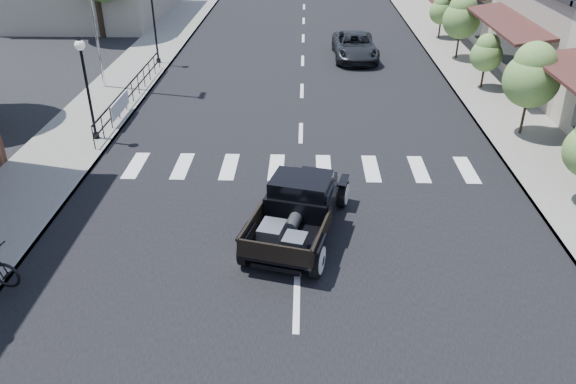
{
  "coord_description": "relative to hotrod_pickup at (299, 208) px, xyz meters",
  "views": [
    {
      "loc": [
        0.1,
        -13.0,
        8.47
      ],
      "look_at": [
        -0.3,
        0.51,
        1.0
      ],
      "focal_mm": 35.0,
      "sensor_mm": 36.0,
      "label": 1
    }
  ],
  "objects": [
    {
      "name": "railing",
      "position": [
        -7.3,
        10.05,
        -0.18
      ],
      "size": [
        0.08,
        10.0,
        1.0
      ],
      "primitive_type": null,
      "color": "black",
      "rests_on": "sidewalk_left"
    },
    {
      "name": "lamp_post_b",
      "position": [
        -7.6,
        6.05,
        1.19
      ],
      "size": [
        0.36,
        0.36,
        3.74
      ],
      "primitive_type": null,
      "color": "black",
      "rests_on": "sidewalk_left"
    },
    {
      "name": "hotrod_pickup",
      "position": [
        0.0,
        0.0,
        0.0
      ],
      "size": [
        3.33,
        5.18,
        1.66
      ],
      "primitive_type": null,
      "rotation": [
        0.0,
        0.0,
        -0.25
      ],
      "color": "black",
      "rests_on": "ground"
    },
    {
      "name": "small_tree_b",
      "position": [
        8.3,
        6.99,
        0.99
      ],
      "size": [
        2.0,
        2.0,
        3.33
      ],
      "primitive_type": null,
      "color": "#5A843C",
      "rests_on": "sidewalk_right"
    },
    {
      "name": "ground",
      "position": [
        0.0,
        0.05,
        -0.83
      ],
      "size": [
        120.0,
        120.0,
        0.0
      ],
      "primitive_type": "plane",
      "color": "black",
      "rests_on": "ground"
    },
    {
      "name": "small_tree_d",
      "position": [
        8.3,
        17.41,
        0.94
      ],
      "size": [
        1.94,
        1.94,
        3.24
      ],
      "primitive_type": null,
      "color": "#5A843C",
      "rests_on": "sidewalk_right"
    },
    {
      "name": "banner",
      "position": [
        -7.22,
        8.05,
        -0.38
      ],
      "size": [
        0.04,
        2.2,
        0.6
      ],
      "primitive_type": null,
      "color": "silver",
      "rests_on": "sidewalk_left"
    },
    {
      "name": "second_car",
      "position": [
        2.83,
        17.61,
        -0.15
      ],
      "size": [
        2.36,
        4.9,
        1.35
      ],
      "primitive_type": "imported",
      "rotation": [
        0.0,
        0.0,
        0.03
      ],
      "color": "black",
      "rests_on": "ground"
    },
    {
      "name": "storefront_far",
      "position": [
        15.0,
        22.05,
        1.42
      ],
      "size": [
        10.0,
        9.0,
        4.5
      ],
      "primitive_type": "cube",
      "color": "beige",
      "rests_on": "ground"
    },
    {
      "name": "sidewalk_right",
      "position": [
        8.5,
        15.05,
        -0.75
      ],
      "size": [
        3.0,
        80.0,
        0.15
      ],
      "primitive_type": "cube",
      "color": "gray",
      "rests_on": "ground"
    },
    {
      "name": "small_tree_e",
      "position": [
        8.3,
        22.0,
        0.54
      ],
      "size": [
        1.47,
        1.47,
        2.45
      ],
      "primitive_type": null,
      "color": "#5A843C",
      "rests_on": "sidewalk_right"
    },
    {
      "name": "small_tree_c",
      "position": [
        8.3,
        12.42,
        0.51
      ],
      "size": [
        1.43,
        1.43,
        2.38
      ],
      "primitive_type": null,
      "color": "#5A843C",
      "rests_on": "sidewalk_right"
    },
    {
      "name": "road_markings",
      "position": [
        0.0,
        10.05,
        -0.83
      ],
      "size": [
        12.0,
        60.0,
        0.06
      ],
      "primitive_type": null,
      "color": "silver",
      "rests_on": "ground"
    },
    {
      "name": "road",
      "position": [
        0.0,
        15.05,
        -0.82
      ],
      "size": [
        14.0,
        80.0,
        0.02
      ],
      "primitive_type": "cube",
      "color": "black",
      "rests_on": "ground"
    },
    {
      "name": "lamp_post_c",
      "position": [
        -7.6,
        16.05,
        1.19
      ],
      "size": [
        0.36,
        0.36,
        3.74
      ],
      "primitive_type": null,
      "color": "black",
      "rests_on": "sidewalk_left"
    },
    {
      "name": "sidewalk_left",
      "position": [
        -8.5,
        15.05,
        -0.75
      ],
      "size": [
        3.0,
        80.0,
        0.15
      ],
      "primitive_type": "cube",
      "color": "gray",
      "rests_on": "ground"
    }
  ]
}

